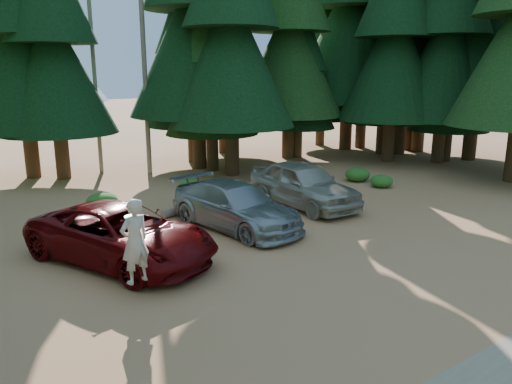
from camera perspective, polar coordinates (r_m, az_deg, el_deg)
ground at (r=14.00m, az=9.36°, el=-8.03°), size 160.00×160.00×0.00m
forest_belt_north at (r=26.38m, az=-14.05°, el=2.10°), size 36.00×7.00×22.00m
forest_belt_east at (r=28.50m, az=26.26°, el=1.92°), size 6.00×22.00×22.00m
snag_front at (r=25.72m, az=-12.72°, el=15.34°), size 0.24×0.24×12.00m
snag_back at (r=26.42m, az=-17.99°, el=12.79°), size 0.20×0.20×10.00m
red_pickup at (r=14.18m, az=-15.16°, el=-4.70°), size 4.57×6.19×1.56m
silver_minivan_center at (r=16.65m, az=-2.39°, el=-1.58°), size 2.84×5.44×1.50m
silver_minivan_right at (r=19.36m, az=5.44°, el=0.92°), size 2.11×5.12×1.73m
frisbee_player at (r=11.65m, az=-13.70°, el=-5.47°), size 0.82×0.63×1.99m
log_left at (r=19.26m, az=-5.64°, el=-1.36°), size 4.14×1.11×0.30m
log_mid at (r=22.20m, az=2.29°, el=0.74°), size 3.65×1.11×0.30m
log_right at (r=21.12m, az=1.51°, el=0.03°), size 4.24×1.06×0.27m
shrub_left at (r=19.70m, az=-17.22°, el=-1.06°), size 1.18×1.18×0.65m
shrub_center_left at (r=17.57m, az=-15.25°, el=-2.61°), size 1.26×1.26×0.69m
shrub_center_right at (r=22.13m, az=-7.51°, el=0.87°), size 0.94×0.94×0.51m
shrub_right at (r=23.16m, az=3.20°, el=1.45°), size 0.80×0.80×0.44m
shrub_far_right at (r=24.19m, az=11.51°, el=1.98°), size 1.18×1.18×0.65m
shrub_edge_east at (r=23.20m, az=14.13°, el=1.23°), size 1.03×1.03×0.57m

